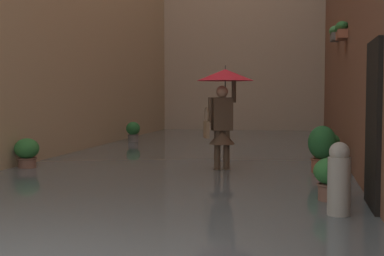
% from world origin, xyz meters
% --- Properties ---
extents(ground_plane, '(60.00, 60.00, 0.00)m').
position_xyz_m(ground_plane, '(0.00, -9.09, 0.00)').
color(ground_plane, '#605B56').
extents(flood_water, '(7.24, 24.18, 0.09)m').
position_xyz_m(flood_water, '(0.00, -9.09, 0.05)').
color(flood_water, '#515B60').
rests_on(flood_water, ground_plane).
extents(person_wading, '(1.09, 1.09, 2.07)m').
position_xyz_m(person_wading, '(-0.86, -6.66, 1.49)').
color(person_wading, '#4C4233').
rests_on(person_wading, ground_plane).
extents(potted_plant_mid_left, '(0.52, 0.52, 0.95)m').
position_xyz_m(potted_plant_mid_left, '(-2.70, -6.58, 0.53)').
color(potted_plant_mid_left, '#9E563D').
rests_on(potted_plant_mid_left, ground_plane).
extents(potted_plant_near_left, '(0.67, 0.67, 0.72)m').
position_xyz_m(potted_plant_near_left, '(-2.80, -8.39, 0.43)').
color(potted_plant_near_left, '#9E563D').
rests_on(potted_plant_near_left, ground_plane).
extents(potted_plant_near_right, '(0.48, 0.48, 0.66)m').
position_xyz_m(potted_plant_near_right, '(2.96, -6.16, 0.37)').
color(potted_plant_near_right, brown).
rests_on(potted_plant_near_right, ground_plane).
extents(potted_plant_mid_right, '(0.42, 0.42, 0.69)m').
position_xyz_m(potted_plant_mid_right, '(2.69, -12.18, 0.39)').
color(potted_plant_mid_right, '#66605B').
rests_on(potted_plant_mid_right, ground_plane).
extents(potted_plant_far_left, '(0.49, 0.49, 0.67)m').
position_xyz_m(potted_plant_far_left, '(-2.72, -3.94, 0.38)').
color(potted_plant_far_left, brown).
rests_on(potted_plant_far_left, ground_plane).
extents(mooring_bollard, '(0.27, 0.27, 0.96)m').
position_xyz_m(mooring_bollard, '(-2.75, -3.03, 0.48)').
color(mooring_bollard, gray).
rests_on(mooring_bollard, ground_plane).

